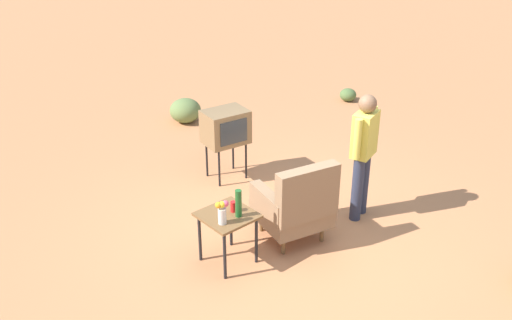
% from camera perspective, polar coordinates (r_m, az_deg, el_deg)
% --- Properties ---
extents(ground_plane, '(60.00, 60.00, 0.00)m').
position_cam_1_polar(ground_plane, '(7.03, 3.84, -7.64)').
color(ground_plane, '#C17A4C').
extents(armchair, '(0.92, 0.93, 1.06)m').
position_cam_1_polar(armchair, '(6.71, 4.05, -4.38)').
color(armchair, brown).
rests_on(armchair, ground).
extents(side_table, '(0.56, 0.56, 0.62)m').
position_cam_1_polar(side_table, '(6.33, -2.85, -6.09)').
color(side_table, black).
rests_on(side_table, ground).
extents(tv_on_stand, '(0.66, 0.52, 1.03)m').
position_cam_1_polar(tv_on_stand, '(8.01, -3.04, 3.25)').
color(tv_on_stand, black).
rests_on(tv_on_stand, ground).
extents(person_standing, '(0.55, 0.32, 1.64)m').
position_cam_1_polar(person_standing, '(7.11, 10.62, 1.05)').
color(person_standing, '#2D3347').
rests_on(person_standing, ground).
extents(bottle_wine_green, '(0.07, 0.07, 0.32)m').
position_cam_1_polar(bottle_wine_green, '(6.16, -1.76, -4.33)').
color(bottle_wine_green, '#1E5623').
rests_on(bottle_wine_green, side_table).
extents(soda_can_red, '(0.07, 0.07, 0.12)m').
position_cam_1_polar(soda_can_red, '(6.30, -2.26, -4.64)').
color(soda_can_red, red).
rests_on(soda_can_red, side_table).
extents(flower_vase, '(0.14, 0.10, 0.27)m').
position_cam_1_polar(flower_vase, '(6.05, -3.39, -5.10)').
color(flower_vase, silver).
rests_on(flower_vase, side_table).
extents(shrub_near, '(0.55, 0.55, 0.43)m').
position_cam_1_polar(shrub_near, '(10.24, -7.03, 4.91)').
color(shrub_near, olive).
rests_on(shrub_near, ground).
extents(shrub_mid, '(0.32, 0.32, 0.25)m').
position_cam_1_polar(shrub_mid, '(11.32, 9.12, 6.41)').
color(shrub_mid, '#516B38').
rests_on(shrub_mid, ground).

